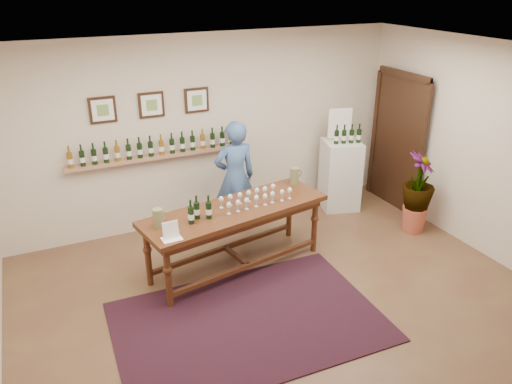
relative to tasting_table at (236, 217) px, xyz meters
name	(u,v)px	position (x,y,z in m)	size (l,w,h in m)	color
ground	(285,303)	(0.20, -0.97, -0.72)	(6.00, 6.00, 0.00)	brown
room_shell	(351,143)	(2.31, 0.89, 0.40)	(6.00, 6.00, 6.00)	beige
rug	(249,321)	(-0.32, -1.11, -0.72)	(2.88, 1.92, 0.02)	#44100C
tasting_table	(236,217)	(0.00, 0.00, 0.00)	(2.50, 1.19, 0.85)	#3F1F0F
table_glasses	(252,198)	(0.24, 0.01, 0.21)	(1.17, 0.27, 0.16)	silver
table_bottles	(198,208)	(-0.52, -0.11, 0.28)	(0.28, 0.16, 0.30)	black
pitcher_left	(158,218)	(-1.00, -0.09, 0.24)	(0.14, 0.14, 0.22)	olive
pitcher_right	(294,176)	(1.05, 0.39, 0.24)	(0.15, 0.15, 0.23)	olive
menu_card	(171,230)	(-0.94, -0.41, 0.23)	(0.22, 0.16, 0.20)	white
display_pedestal	(340,175)	(2.23, 0.99, -0.17)	(0.56, 0.56, 1.12)	silver
pedestal_bottles	(348,135)	(2.25, 0.89, 0.53)	(0.27, 0.07, 0.27)	black
info_sign	(340,123)	(2.25, 1.12, 0.65)	(0.38, 0.02, 0.52)	white
potted_plant	(417,193)	(2.77, -0.19, -0.11)	(0.78, 0.78, 1.05)	#AC4E39
person	(235,178)	(0.39, 0.96, 0.11)	(0.61, 0.40, 1.67)	#3E5E93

